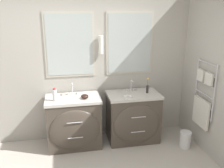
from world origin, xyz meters
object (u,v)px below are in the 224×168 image
object	(u,v)px
vanity_left	(74,122)
flower_vase	(147,87)
amenity_bowl	(85,96)
vanity_right	(133,117)
waste_bin	(185,139)
toiletry_bottle	(55,95)

from	to	relation	value
vanity_left	flower_vase	world-z (taller)	flower_vase
amenity_bowl	flower_vase	xyz separation A→B (m)	(1.06, 0.08, 0.07)
vanity_left	amenity_bowl	size ratio (longest dim) A/B	7.28
vanity_right	waste_bin	distance (m)	0.93
vanity_left	vanity_right	size ratio (longest dim) A/B	1.00
amenity_bowl	flower_vase	size ratio (longest dim) A/B	0.45
amenity_bowl	waste_bin	distance (m)	1.81
vanity_left	waste_bin	xyz separation A→B (m)	(1.79, -0.40, -0.29)
vanity_left	toiletry_bottle	xyz separation A→B (m)	(-0.28, -0.06, 0.51)
vanity_left	flower_vase	size ratio (longest dim) A/B	3.30
vanity_left	toiletry_bottle	bearing A→B (deg)	-168.55
vanity_left	waste_bin	distance (m)	1.86
toiletry_bottle	waste_bin	distance (m)	2.25
toiletry_bottle	flower_vase	bearing A→B (deg)	3.29
toiletry_bottle	flower_vase	world-z (taller)	flower_vase
vanity_left	waste_bin	world-z (taller)	vanity_left
toiletry_bottle	waste_bin	bearing A→B (deg)	-9.42
vanity_right	toiletry_bottle	bearing A→B (deg)	-177.50
toiletry_bottle	waste_bin	size ratio (longest dim) A/B	0.74
vanity_left	amenity_bowl	bearing A→B (deg)	-14.07
vanity_right	amenity_bowl	distance (m)	0.94
waste_bin	toiletry_bottle	bearing A→B (deg)	170.58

